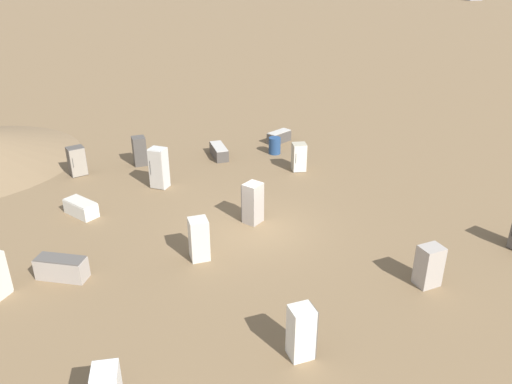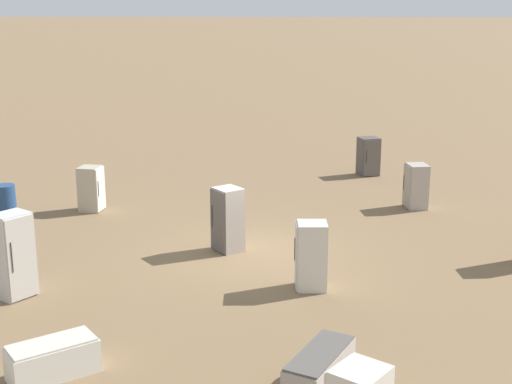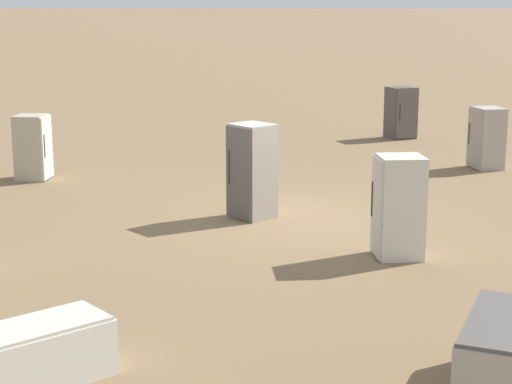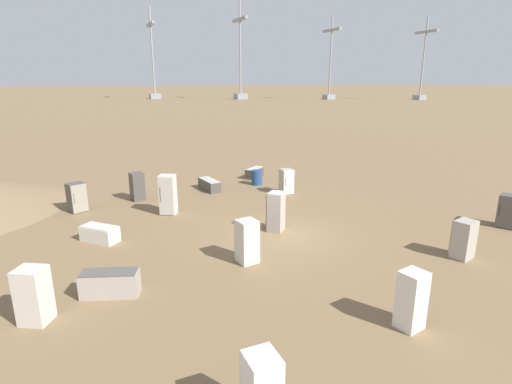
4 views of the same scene
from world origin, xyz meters
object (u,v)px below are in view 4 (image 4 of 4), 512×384
at_px(discarded_fridge_12, 168,195).
at_px(discarded_fridge_0, 209,185).
at_px(discarded_fridge_6, 77,197).
at_px(discarded_fridge_13, 254,173).
at_px(discarded_fridge_3, 100,234).
at_px(discarded_fridge_9, 412,300).
at_px(discarded_fridge_2, 286,181).
at_px(discarded_fridge_10, 34,295).
at_px(discarded_fridge_11, 508,211).
at_px(power_pylon_2, 240,70).
at_px(discarded_fridge_5, 110,283).
at_px(discarded_fridge_1, 276,212).
at_px(discarded_fridge_14, 137,186).
at_px(power_pylon_3, 153,71).
at_px(rusty_barrel, 257,177).
at_px(power_pylon_1, 330,74).
at_px(discarded_fridge_4, 463,239).
at_px(discarded_fridge_7, 247,241).
at_px(power_pylon_0, 422,75).

bearing_deg(discarded_fridge_12, discarded_fridge_0, -102.81).
bearing_deg(discarded_fridge_6, discarded_fridge_13, 171.68).
bearing_deg(discarded_fridge_3, discarded_fridge_9, -96.45).
relative_size(discarded_fridge_2, discarded_fridge_10, 0.91).
xyz_separation_m(discarded_fridge_2, discarded_fridge_11, (8.83, 6.16, 0.02)).
bearing_deg(discarded_fridge_11, power_pylon_2, -40.33).
distance_m(discarded_fridge_10, discarded_fridge_11, 18.38).
bearing_deg(discarded_fridge_10, discarded_fridge_6, 113.74).
bearing_deg(discarded_fridge_11, discarded_fridge_5, 63.04).
relative_size(discarded_fridge_1, discarded_fridge_14, 1.14).
height_order(power_pylon_2, discarded_fridge_13, power_pylon_2).
bearing_deg(discarded_fridge_6, discarded_fridge_2, 149.37).
bearing_deg(power_pylon_2, discarded_fridge_0, -23.66).
relative_size(power_pylon_2, power_pylon_3, 1.05).
bearing_deg(discarded_fridge_0, discarded_fridge_9, 84.81).
bearing_deg(rusty_barrel, discarded_fridge_10, -46.91).
distance_m(power_pylon_3, discarded_fridge_9, 142.14).
bearing_deg(discarded_fridge_0, power_pylon_1, -134.90).
bearing_deg(discarded_fridge_5, discarded_fridge_2, -32.49).
height_order(power_pylon_2, power_pylon_3, power_pylon_2).
bearing_deg(discarded_fridge_0, discarded_fridge_2, 138.69).
xyz_separation_m(discarded_fridge_4, discarded_fridge_11, (-1.40, 4.54, 0.01)).
xyz_separation_m(power_pylon_2, discarded_fridge_11, (121.75, -38.42, -9.11)).
distance_m(power_pylon_2, discarded_fridge_6, 124.84).
xyz_separation_m(discarded_fridge_5, rusty_barrel, (-10.19, 9.60, 0.07)).
bearing_deg(discarded_fridge_6, rusty_barrel, 163.10).
height_order(discarded_fridge_5, discarded_fridge_10, discarded_fridge_10).
distance_m(power_pylon_1, discarded_fridge_3, 130.21).
bearing_deg(power_pylon_1, discarded_fridge_2, -35.99).
relative_size(discarded_fridge_9, discarded_fridge_14, 1.05).
bearing_deg(power_pylon_2, discarded_fridge_4, -19.23).
distance_m(discarded_fridge_0, discarded_fridge_10, 13.74).
bearing_deg(rusty_barrel, discarded_fridge_7, -26.78).
distance_m(discarded_fridge_1, discarded_fridge_13, 9.81).
bearing_deg(power_pylon_2, discarded_fridge_6, -26.47).
height_order(power_pylon_2, discarded_fridge_2, power_pylon_2).
distance_m(power_pylon_2, power_pylon_3, 30.52).
bearing_deg(discarded_fridge_2, power_pylon_1, -123.08).
height_order(power_pylon_0, discarded_fridge_10, power_pylon_0).
height_order(power_pylon_3, discarded_fridge_6, power_pylon_3).
bearing_deg(discarded_fridge_4, discarded_fridge_1, 119.60).
relative_size(discarded_fridge_0, discarded_fridge_4, 1.30).
bearing_deg(discarded_fridge_1, discarded_fridge_11, -65.61).
xyz_separation_m(discarded_fridge_11, discarded_fridge_13, (-13.14, -6.19, -0.40)).
height_order(discarded_fridge_9, discarded_fridge_14, discarded_fridge_9).
bearing_deg(discarded_fridge_4, rusty_barrel, 87.10).
bearing_deg(discarded_fridge_3, discarded_fridge_2, -25.75).
xyz_separation_m(power_pylon_1, discarded_fridge_2, (98.19, -71.30, -7.76)).
xyz_separation_m(power_pylon_2, discarded_fridge_12, (113.70, -51.53, -8.87)).
bearing_deg(power_pylon_0, power_pylon_1, -118.88).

